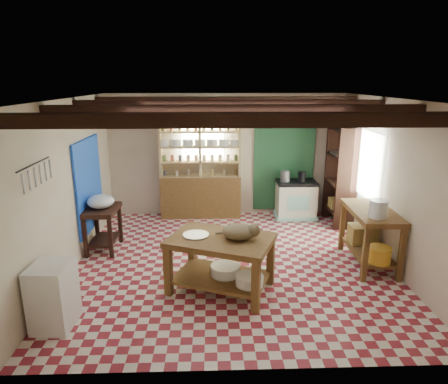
{
  "coord_description": "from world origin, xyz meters",
  "views": [
    {
      "loc": [
        -0.33,
        -5.94,
        2.87
      ],
      "look_at": [
        -0.12,
        0.3,
        1.11
      ],
      "focal_mm": 32.0,
      "sensor_mm": 36.0,
      "label": 1
    }
  ],
  "objects_px": {
    "work_table": "(221,264)",
    "right_counter": "(369,237)",
    "prep_table": "(103,229)",
    "white_cabinet": "(53,296)",
    "stove": "(296,199)",
    "cat": "(239,232)"
  },
  "relations": [
    {
      "from": "work_table",
      "to": "right_counter",
      "type": "xyz_separation_m",
      "value": [
        2.38,
        0.73,
        0.07
      ]
    },
    {
      "from": "prep_table",
      "to": "white_cabinet",
      "type": "height_order",
      "value": "white_cabinet"
    },
    {
      "from": "white_cabinet",
      "to": "right_counter",
      "type": "xyz_separation_m",
      "value": [
        4.4,
        1.52,
        0.06
      ]
    },
    {
      "from": "prep_table",
      "to": "right_counter",
      "type": "xyz_separation_m",
      "value": [
        4.38,
        -0.71,
        0.07
      ]
    },
    {
      "from": "work_table",
      "to": "stove",
      "type": "distance_m",
      "value": 3.44
    },
    {
      "from": "work_table",
      "to": "cat",
      "type": "distance_m",
      "value": 0.56
    },
    {
      "from": "white_cabinet",
      "to": "stove",
      "type": "bearing_deg",
      "value": 49.55
    },
    {
      "from": "work_table",
      "to": "white_cabinet",
      "type": "xyz_separation_m",
      "value": [
        -2.02,
        -0.79,
        0.01
      ]
    },
    {
      "from": "white_cabinet",
      "to": "cat",
      "type": "relative_size",
      "value": 1.69
    },
    {
      "from": "work_table",
      "to": "right_counter",
      "type": "height_order",
      "value": "right_counter"
    },
    {
      "from": "prep_table",
      "to": "stove",
      "type": "bearing_deg",
      "value": 24.51
    },
    {
      "from": "prep_table",
      "to": "cat",
      "type": "bearing_deg",
      "value": -31.92
    },
    {
      "from": "work_table",
      "to": "prep_table",
      "type": "bearing_deg",
      "value": 166.4
    },
    {
      "from": "white_cabinet",
      "to": "right_counter",
      "type": "distance_m",
      "value": 4.66
    },
    {
      "from": "prep_table",
      "to": "white_cabinet",
      "type": "xyz_separation_m",
      "value": [
        -0.02,
        -2.23,
        0.01
      ]
    },
    {
      "from": "stove",
      "to": "right_counter",
      "type": "distance_m",
      "value": 2.38
    },
    {
      "from": "stove",
      "to": "prep_table",
      "type": "distance_m",
      "value": 4.0
    },
    {
      "from": "work_table",
      "to": "right_counter",
      "type": "bearing_deg",
      "value": 39.05
    },
    {
      "from": "stove",
      "to": "white_cabinet",
      "type": "height_order",
      "value": "stove"
    },
    {
      "from": "stove",
      "to": "work_table",
      "type": "bearing_deg",
      "value": -119.05
    },
    {
      "from": "right_counter",
      "to": "cat",
      "type": "relative_size",
      "value": 2.73
    },
    {
      "from": "work_table",
      "to": "white_cabinet",
      "type": "relative_size",
      "value": 1.74
    }
  ]
}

